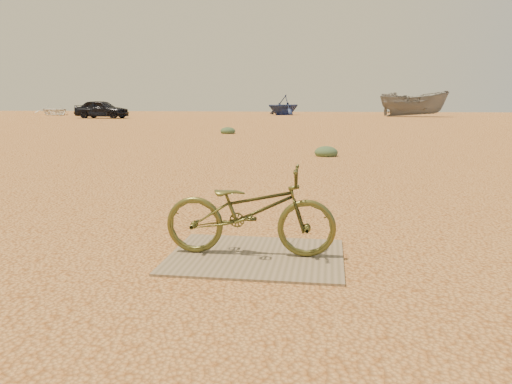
# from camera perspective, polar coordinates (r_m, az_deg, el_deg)

# --- Properties ---
(ground) EXTENTS (120.00, 120.00, 0.00)m
(ground) POSITION_cam_1_polar(r_m,az_deg,el_deg) (4.38, 4.71, -8.86)
(ground) COLOR tan
(ground) RESTS_ON ground
(plywood_board) EXTENTS (1.61, 1.28, 0.02)m
(plywood_board) POSITION_cam_1_polar(r_m,az_deg,el_deg) (4.69, -0.00, -7.36)
(plywood_board) COLOR #857159
(plywood_board) RESTS_ON ground
(bicycle) EXTENTS (1.60, 0.59, 0.83)m
(bicycle) POSITION_cam_1_polar(r_m,az_deg,el_deg) (4.61, -0.69, -2.16)
(bicycle) COLOR #505022
(bicycle) RESTS_ON plywood_board
(car) EXTENTS (4.41, 2.02, 1.46)m
(car) POSITION_cam_1_polar(r_m,az_deg,el_deg) (42.80, -17.22, 9.04)
(car) COLOR black
(car) RESTS_ON ground
(boat_near_left) EXTENTS (5.41, 5.52, 0.94)m
(boat_near_left) POSITION_cam_1_polar(r_m,az_deg,el_deg) (53.54, -22.05, 8.66)
(boat_near_left) COLOR white
(boat_near_left) RESTS_ON ground
(boat_far_left) EXTENTS (4.93, 4.94, 1.97)m
(boat_far_left) POSITION_cam_1_polar(r_m,az_deg,el_deg) (49.96, 3.16, 9.91)
(boat_far_left) COLOR navy
(boat_far_left) RESTS_ON ground
(boat_mid_right) EXTENTS (5.99, 2.72, 2.25)m
(boat_mid_right) POSITION_cam_1_polar(r_m,az_deg,el_deg) (46.81, 17.58, 9.59)
(boat_mid_right) COLOR slate
(boat_mid_right) RESTS_ON ground
(kale_a) EXTENTS (0.61, 0.61, 0.33)m
(kale_a) POSITION_cam_1_polar(r_m,az_deg,el_deg) (13.26, 8.01, 4.10)
(kale_a) COLOR #466042
(kale_a) RESTS_ON ground
(kale_c) EXTENTS (0.66, 0.66, 0.36)m
(kale_c) POSITION_cam_1_polar(r_m,az_deg,el_deg) (22.09, -3.23, 6.69)
(kale_c) COLOR #466042
(kale_c) RESTS_ON ground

